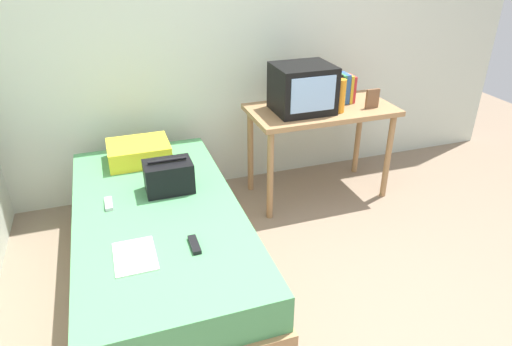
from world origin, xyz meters
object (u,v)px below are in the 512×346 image
object	(u,v)px
remote_dark	(194,245)
remote_silver	(109,204)
book_row	(343,88)
picture_frame	(372,99)
desk	(321,119)
pillow	(139,152)
tv	(302,88)
water_bottle	(340,96)
bed	(161,245)
handbag	(169,176)
magazine	(135,256)

from	to	relation	value
remote_dark	remote_silver	xyz separation A→B (m)	(-0.41, 0.57, 0.00)
remote_dark	remote_silver	bearing A→B (deg)	125.30
book_row	picture_frame	bearing A→B (deg)	-53.44
desk	pillow	distance (m)	1.45
tv	water_bottle	size ratio (longest dim) A/B	1.70
book_row	picture_frame	world-z (taller)	book_row
desk	remote_silver	bearing A→B (deg)	-161.47
bed	remote_dark	bearing A→B (deg)	-73.15
picture_frame	bed	bearing A→B (deg)	-162.59
bed	handbag	world-z (taller)	handbag
picture_frame	remote_dark	xyz separation A→B (m)	(-1.66, -1.01, -0.31)
tv	remote_dark	size ratio (longest dim) A/B	2.82
pillow	magazine	bearing A→B (deg)	-97.49
remote_silver	handbag	bearing A→B (deg)	9.42
water_bottle	pillow	size ratio (longest dim) A/B	0.60
desk	handbag	world-z (taller)	desk
pillow	remote_silver	world-z (taller)	pillow
remote_silver	picture_frame	bearing A→B (deg)	11.81
magazine	pillow	bearing A→B (deg)	82.51
desk	book_row	xyz separation A→B (m)	(0.22, 0.07, 0.22)
pillow	desk	bearing A→B (deg)	0.04
bed	book_row	distance (m)	1.92
handbag	magazine	size ratio (longest dim) A/B	1.03
desk	picture_frame	world-z (taller)	picture_frame
handbag	remote_silver	size ratio (longest dim) A/B	2.08
picture_frame	remote_silver	xyz separation A→B (m)	(-2.07, -0.43, -0.31)
desk	remote_dark	size ratio (longest dim) A/B	7.44
picture_frame	desk	bearing A→B (deg)	159.75
book_row	handbag	distance (m)	1.66
picture_frame	magazine	bearing A→B (deg)	-153.20
book_row	magazine	world-z (taller)	book_row
water_bottle	picture_frame	world-z (taller)	water_bottle
desk	picture_frame	size ratio (longest dim) A/B	7.57
bed	tv	bearing A→B (deg)	28.76
bed	picture_frame	bearing A→B (deg)	17.41
book_row	pillow	distance (m)	1.69
pillow	magazine	xyz separation A→B (m)	(-0.15, -1.13, -0.07)
bed	remote_silver	distance (m)	0.41
tv	water_bottle	bearing A→B (deg)	-24.53
handbag	remote_silver	world-z (taller)	handbag
book_row	tv	bearing A→B (deg)	-168.33
pillow	remote_dark	world-z (taller)	pillow
magazine	bed	bearing A→B (deg)	68.13
bed	handbag	bearing A→B (deg)	60.21
remote_silver	magazine	bearing A→B (deg)	-79.97
desk	tv	size ratio (longest dim) A/B	2.64
tv	picture_frame	world-z (taller)	tv
desk	book_row	world-z (taller)	book_row
desk	remote_silver	world-z (taller)	desk
bed	picture_frame	distance (m)	1.97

